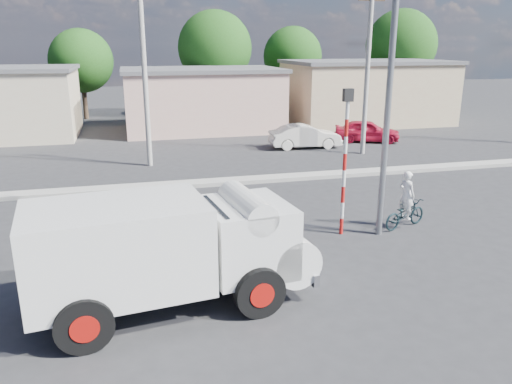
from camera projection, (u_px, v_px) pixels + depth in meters
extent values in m
plane|color=#2C2C2E|center=(251.00, 265.00, 13.06)|extent=(120.00, 120.00, 0.00)
cube|color=#99968E|center=(205.00, 183.00, 20.47)|extent=(40.00, 0.80, 0.16)
cylinder|color=black|center=(84.00, 325.00, 9.26)|extent=(1.13, 0.45, 1.10)
cylinder|color=red|center=(84.00, 325.00, 9.26)|extent=(0.58, 0.43, 0.54)
cylinder|color=black|center=(79.00, 277.00, 11.14)|extent=(1.13, 0.45, 1.10)
cylinder|color=red|center=(79.00, 277.00, 11.14)|extent=(0.58, 0.43, 0.54)
cylinder|color=black|center=(259.00, 292.00, 10.49)|extent=(1.13, 0.45, 1.10)
cylinder|color=red|center=(259.00, 292.00, 10.49)|extent=(0.58, 0.43, 0.54)
cylinder|color=black|center=(228.00, 254.00, 12.37)|extent=(1.13, 0.45, 1.10)
cylinder|color=red|center=(228.00, 254.00, 12.37)|extent=(0.58, 0.43, 0.54)
cube|color=black|center=(164.00, 282.00, 10.77)|extent=(4.74, 1.86, 0.18)
cube|color=silver|center=(118.00, 248.00, 10.19)|extent=(3.86, 2.63, 1.86)
cube|color=silver|center=(246.00, 236.00, 11.22)|extent=(2.05, 2.26, 1.56)
cylinder|color=silver|center=(281.00, 249.00, 11.65)|extent=(1.35, 2.18, 1.10)
cylinder|color=silver|center=(246.00, 207.00, 11.02)|extent=(0.95, 2.13, 0.70)
cube|color=silver|center=(296.00, 263.00, 11.90)|extent=(0.40, 2.16, 0.28)
cube|color=black|center=(216.00, 221.00, 10.84)|extent=(0.29, 1.70, 0.70)
imported|color=black|center=(405.00, 214.00, 15.63)|extent=(1.82, 1.15, 0.90)
imported|color=white|center=(406.00, 204.00, 15.54)|extent=(0.53, 0.65, 1.53)
imported|color=white|center=(305.00, 136.00, 27.60)|extent=(4.00, 1.57, 1.30)
imported|color=#B51330|center=(367.00, 131.00, 29.35)|extent=(4.08, 2.83, 1.29)
cylinder|color=red|center=(341.00, 226.00, 15.15)|extent=(0.11, 0.11, 0.50)
cylinder|color=white|center=(342.00, 210.00, 15.00)|extent=(0.11, 0.11, 0.50)
cylinder|color=red|center=(343.00, 195.00, 14.86)|extent=(0.11, 0.11, 0.50)
cylinder|color=white|center=(344.00, 178.00, 14.72)|extent=(0.11, 0.11, 0.50)
cylinder|color=red|center=(345.00, 162.00, 14.57)|extent=(0.11, 0.11, 0.50)
cylinder|color=white|center=(346.00, 145.00, 14.43)|extent=(0.11, 0.11, 0.50)
cylinder|color=red|center=(346.00, 128.00, 14.29)|extent=(0.11, 0.11, 0.50)
cylinder|color=white|center=(347.00, 110.00, 14.15)|extent=(0.11, 0.11, 0.50)
cube|color=black|center=(348.00, 95.00, 14.02)|extent=(0.28, 0.18, 0.36)
cylinder|color=slate|center=(390.00, 83.00, 13.91)|extent=(0.18, 0.18, 9.00)
cube|color=#DBA697|center=(202.00, 101.00, 33.43)|extent=(10.00, 7.00, 3.80)
cube|color=#59595B|center=(201.00, 70.00, 32.85)|extent=(10.30, 7.30, 0.24)
cube|color=tan|center=(366.00, 93.00, 36.22)|extent=(11.00, 7.00, 4.20)
cube|color=#59595B|center=(368.00, 62.00, 35.58)|extent=(11.30, 7.30, 0.24)
cylinder|color=#38281E|center=(84.00, 96.00, 38.08)|extent=(0.36, 0.36, 3.47)
sphere|color=#235D1B|center=(81.00, 61.00, 37.33)|extent=(4.71, 4.71, 4.71)
cylinder|color=#38281E|center=(216.00, 89.00, 39.42)|extent=(0.36, 0.36, 4.20)
sphere|color=#235D1B|center=(215.00, 48.00, 38.52)|extent=(5.70, 5.70, 5.70)
cylinder|color=#38281E|center=(292.00, 89.00, 43.01)|extent=(0.36, 0.36, 3.64)
sphere|color=#235D1B|center=(293.00, 56.00, 42.23)|extent=(4.94, 4.94, 4.94)
cylinder|color=#38281E|center=(398.00, 84.00, 43.19)|extent=(0.36, 0.36, 4.37)
sphere|color=#235D1B|center=(401.00, 45.00, 42.25)|extent=(5.93, 5.93, 5.93)
cylinder|color=#99968E|center=(145.00, 80.00, 22.59)|extent=(0.24, 0.24, 8.00)
cylinder|color=#99968E|center=(367.00, 76.00, 25.20)|extent=(0.24, 0.24, 8.00)
cube|color=#38281E|center=(372.00, 0.00, 24.17)|extent=(1.40, 0.08, 0.08)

